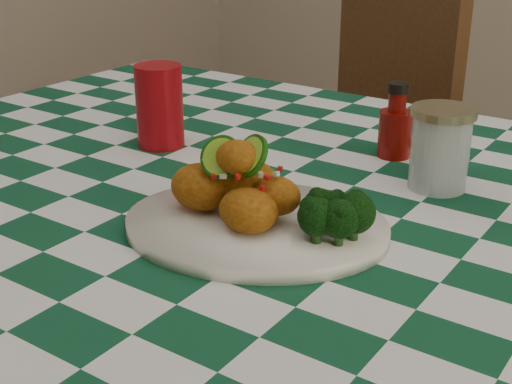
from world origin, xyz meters
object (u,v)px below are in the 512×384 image
Objects in this scene: plate at (256,226)px; red_tumbler at (160,106)px; mason_jar at (440,149)px; wooden_chair_left at (331,181)px; ketchup_bottle at (396,120)px; fried_chicken_pile at (242,179)px.

plate is 2.42× the size of red_tumbler.
mason_jar is 0.88m from wooden_chair_left.
plate is 2.77× the size of mason_jar.
mason_jar is (0.11, -0.09, -0.00)m from ketchup_bottle.
red_tumbler is (-0.32, 0.19, 0.06)m from plate.
wooden_chair_left is at bearing 126.70° from ketchup_bottle.
fried_chicken_pile is 1.30× the size of mason_jar.
fried_chicken_pile is 0.16× the size of wooden_chair_left.
fried_chicken_pile is 1.13× the size of red_tumbler.
plate is at bearing -42.48° from wooden_chair_left.
red_tumbler is at bearing 149.91° from plate.
ketchup_bottle is at bearing 86.57° from plate.
plate is 1.01m from wooden_chair_left.
ketchup_bottle is 1.01× the size of mason_jar.
wooden_chair_left is at bearing 111.79° from fried_chicken_pile.
mason_jar is at bearing -39.36° from ketchup_bottle.
wooden_chair_left is at bearing 94.49° from red_tumbler.
ketchup_bottle is (0.02, 0.36, 0.05)m from plate.
mason_jar is at bearing -26.30° from wooden_chair_left.
wooden_chair_left is (-0.40, 0.53, -0.37)m from ketchup_bottle.
plate is 0.06m from fried_chicken_pile.
red_tumbler is 1.13× the size of ketchup_bottle.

